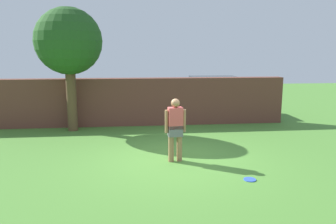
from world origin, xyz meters
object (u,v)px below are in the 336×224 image
Objects in this scene: person at (175,127)px; car at (214,96)px; frisbee_blue at (250,180)px; tree at (69,42)px.

car is at bearing 61.90° from person.
car reaches higher than frisbee_blue.
car is at bearing 21.71° from tree.
person is 6.00× the size of frisbee_blue.
car is (5.68, 2.26, -2.23)m from tree.
tree is 6.51m from car.
frisbee_blue is (1.47, -1.42, -0.89)m from person.
car is 7.53m from frisbee_blue.
tree is 15.85× the size of frisbee_blue.
frisbee_blue is (4.68, -5.15, -3.08)m from tree.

